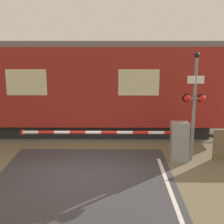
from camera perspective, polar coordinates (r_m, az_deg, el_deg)
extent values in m
plane|color=#6B6047|center=(10.43, -4.68, -10.57)|extent=(80.00, 80.00, 0.00)
cube|color=#666056|center=(14.63, -3.12, -3.58)|extent=(36.00, 3.20, 0.03)
cube|color=#595451|center=(13.92, -3.31, -4.15)|extent=(36.00, 0.08, 0.10)
cube|color=#595451|center=(15.30, -2.95, -2.59)|extent=(36.00, 0.08, 0.10)
cube|color=black|center=(14.96, -13.42, -2.41)|extent=(15.27, 2.43, 0.60)
cube|color=maroon|center=(14.58, -13.81, 5.03)|extent=(16.60, 2.86, 3.31)
cube|color=slate|center=(14.46, -14.19, 12.02)|extent=(16.27, 2.63, 0.24)
cube|color=beige|center=(12.71, 4.91, 5.39)|extent=(1.66, 0.02, 1.06)
cube|color=beige|center=(13.17, -15.39, 5.25)|extent=(1.66, 0.02, 1.06)
cube|color=gray|center=(11.22, 12.21, -5.30)|extent=(0.60, 0.44, 1.40)
cylinder|color=gray|center=(11.13, 12.29, -3.72)|extent=(0.16, 0.16, 0.18)
cylinder|color=red|center=(11.08, 10.89, -3.74)|extent=(0.55, 0.11, 0.11)
cylinder|color=white|center=(10.99, 8.07, -3.76)|extent=(0.55, 0.11, 0.11)
cylinder|color=red|center=(10.93, 5.22, -3.77)|extent=(0.55, 0.11, 0.11)
cylinder|color=white|center=(10.90, 2.34, -3.78)|extent=(0.55, 0.11, 0.11)
cylinder|color=red|center=(10.90, -0.55, -3.77)|extent=(0.55, 0.11, 0.11)
cylinder|color=white|center=(10.92, -3.44, -3.76)|extent=(0.55, 0.11, 0.11)
cylinder|color=red|center=(10.97, -6.30, -3.74)|extent=(0.55, 0.11, 0.11)
cylinder|color=white|center=(11.05, -9.13, -3.70)|extent=(0.55, 0.11, 0.11)
cylinder|color=red|center=(11.15, -11.92, -3.66)|extent=(0.55, 0.11, 0.11)
cylinder|color=white|center=(11.29, -14.64, -3.62)|extent=(0.55, 0.11, 0.11)
cylinder|color=red|center=(11.36, -15.98, -3.59)|extent=(0.20, 0.02, 0.20)
cylinder|color=gray|center=(11.12, 14.71, 0.24)|extent=(0.11, 0.11, 3.59)
cube|color=gray|center=(11.03, 14.84, 2.42)|extent=(0.62, 0.07, 0.07)
sphere|color=red|center=(10.93, 13.62, 2.39)|extent=(0.24, 0.24, 0.24)
sphere|color=red|center=(11.05, 16.17, 2.36)|extent=(0.24, 0.24, 0.24)
cylinder|color=black|center=(11.03, 13.49, 2.50)|extent=(0.30, 0.06, 0.30)
cylinder|color=black|center=(11.16, 16.02, 2.46)|extent=(0.30, 0.06, 0.30)
cube|color=white|center=(10.90, 15.08, 5.72)|extent=(0.56, 0.02, 0.26)
sphere|color=black|center=(10.88, 15.28, 10.02)|extent=(0.18, 0.18, 0.18)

